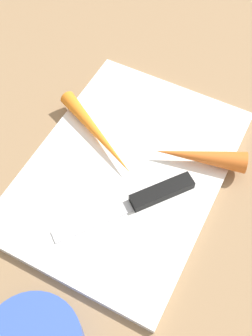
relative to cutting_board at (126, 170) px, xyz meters
name	(u,v)px	position (x,y,z in m)	size (l,w,h in m)	color
ground_plane	(126,172)	(0.00, 0.00, -0.01)	(1.40, 1.40, 0.00)	#8C6D4C
cutting_board	(126,170)	(0.00, 0.00, 0.00)	(0.36, 0.26, 0.01)	white
knife	(153,196)	(-0.03, -0.05, 0.01)	(0.17, 0.14, 0.01)	#B7B7BC
carrot_short	(200,157)	(0.06, -0.09, 0.02)	(0.03, 0.03, 0.13)	orange
carrot_long	(97,133)	(0.03, 0.06, 0.02)	(0.02, 0.02, 0.17)	orange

